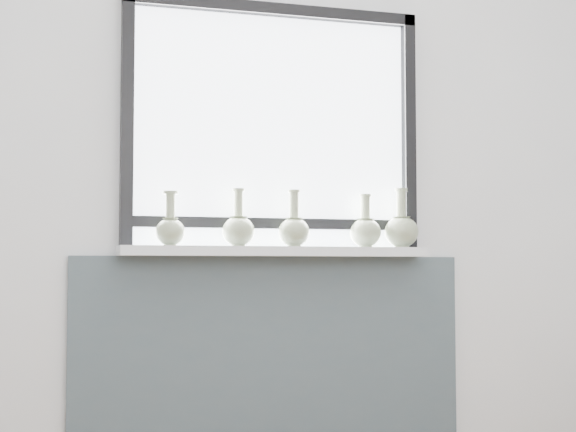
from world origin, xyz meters
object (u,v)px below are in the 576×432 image
object	(u,v)px
vase_e	(401,229)
vase_d	(366,230)
vase_b	(238,229)
vase_c	(294,229)
windowsill	(277,251)
vase_a	(170,228)

from	to	relation	value
vase_e	vase_d	bearing A→B (deg)	172.94
vase_b	vase_c	size ratio (longest dim) A/B	1.00
windowsill	vase_c	xyz separation A→B (m)	(0.07, -0.02, 0.09)
vase_b	vase_d	distance (m)	0.57
windowsill	vase_d	xyz separation A→B (m)	(0.40, 0.01, 0.09)
vase_b	vase_e	xyz separation A→B (m)	(0.73, -0.00, 0.01)
vase_b	windowsill	bearing A→B (deg)	3.32
vase_d	vase_e	size ratio (longest dim) A/B	0.89
vase_a	vase_e	bearing A→B (deg)	0.68
vase_b	vase_c	distance (m)	0.24
vase_b	vase_e	bearing A→B (deg)	-0.33
vase_a	vase_b	size ratio (longest dim) A/B	0.92
vase_b	vase_c	world-z (taller)	vase_b
windowsill	vase_d	bearing A→B (deg)	0.83
vase_c	vase_b	bearing A→B (deg)	176.53
vase_b	vase_e	distance (m)	0.73
vase_c	vase_d	size ratio (longest dim) A/B	1.03
vase_b	vase_e	world-z (taller)	vase_e
vase_d	windowsill	bearing A→B (deg)	-179.17
vase_c	vase_e	size ratio (longest dim) A/B	0.92
vase_b	vase_a	bearing A→B (deg)	-176.73
vase_b	vase_d	world-z (taller)	vase_b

